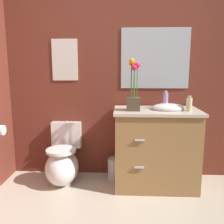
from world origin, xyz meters
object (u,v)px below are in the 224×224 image
toilet (63,162)px  wall_poster (65,60)px  vanity_cabinet (156,147)px  soap_bottle (189,104)px  lotion_bottle (165,101)px  trash_bin (115,169)px  flower_vase (133,94)px  wall_mirror (155,58)px

toilet → wall_poster: wall_poster is taller
toilet → vanity_cabinet: size_ratio=0.64×
soap_bottle → lotion_bottle: 0.27m
wall_poster → trash_bin: bearing=-16.6°
soap_bottle → wall_poster: (-1.40, 0.38, 0.47)m
flower_vase → wall_mirror: bearing=53.6°
lotion_bottle → wall_mirror: (-0.10, 0.23, 0.47)m
vanity_cabinet → toilet: bearing=178.6°
lotion_bottle → soap_bottle: bearing=-32.2°
trash_bin → toilet: bearing=-172.2°
toilet → lotion_bottle: bearing=1.6°
trash_bin → wall_mirror: size_ratio=0.34×
trash_bin → vanity_cabinet: bearing=-13.4°
vanity_cabinet → trash_bin: size_ratio=3.93×
soap_bottle → wall_mirror: wall_mirror is taller
vanity_cabinet → lotion_bottle: bearing=31.6°
wall_poster → wall_mirror: bearing=0.0°
flower_vase → lotion_bottle: 0.39m
flower_vase → trash_bin: flower_vase is taller
soap_bottle → trash_bin: 1.16m
lotion_bottle → vanity_cabinet: bearing=-148.4°
toilet → vanity_cabinet: vanity_cabinet is taller
flower_vase → trash_bin: 0.96m
vanity_cabinet → flower_vase: (-0.27, -0.06, 0.61)m
vanity_cabinet → wall_mirror: 1.04m
soap_bottle → trash_bin: bearing=166.2°
flower_vase → wall_poster: size_ratio=1.13×
wall_mirror → soap_bottle: bearing=-49.2°
lotion_bottle → wall_poster: wall_poster is taller
toilet → lotion_bottle: size_ratio=3.42×
toilet → wall_mirror: wall_mirror is taller
lotion_bottle → wall_mirror: 0.53m
flower_vase → lotion_bottle: (0.36, 0.12, -0.08)m
lotion_bottle → trash_bin: size_ratio=0.74×
toilet → wall_poster: bearing=90.0°
vanity_cabinet → wall_poster: bearing=164.7°
soap_bottle → lotion_bottle: bearing=147.8°
soap_bottle → lotion_bottle: (-0.23, 0.14, 0.02)m
toilet → vanity_cabinet: (1.08, -0.03, 0.21)m
flower_vase → trash_bin: bearing=138.7°
toilet → trash_bin: (0.61, 0.08, -0.11)m
lotion_bottle → wall_poster: size_ratio=0.41×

